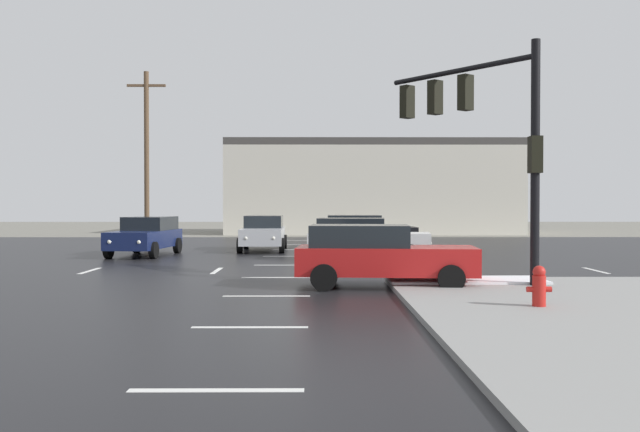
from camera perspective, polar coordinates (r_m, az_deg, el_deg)
ground_plane at (r=21.93m, az=-3.32°, el=-4.58°), size 120.00×120.00×0.00m
road_asphalt at (r=21.93m, az=-3.32°, el=-4.56°), size 44.00×44.00×0.02m
snow_strip_curbside at (r=18.32m, az=11.89°, el=-5.17°), size 4.00×1.60×0.06m
lane_markings at (r=20.53m, az=-0.14°, el=-4.90°), size 36.15×36.15×0.01m
traffic_signal_mast at (r=18.77m, az=13.29°, el=7.51°), size 3.17×4.03×6.01m
fire_hydrant at (r=14.20m, az=17.60°, el=-5.51°), size 0.48×0.26×0.79m
strip_building_background at (r=50.78m, az=4.22°, el=2.34°), size 20.60×8.00×6.63m
sedan_navy at (r=29.26m, az=-14.13°, el=-1.53°), size 2.38×4.67×1.58m
sedan_silver at (r=31.35m, az=-4.69°, el=-1.34°), size 2.06×4.56×1.58m
sedan_white at (r=26.03m, az=3.68°, el=-1.82°), size 4.66×2.38×1.58m
sedan_red at (r=17.64m, az=4.89°, el=-3.17°), size 4.64×2.29×1.58m
sedan_black at (r=32.65m, az=3.69°, el=-1.24°), size 4.55×2.04×1.58m
utility_pole_distant at (r=40.89m, az=-14.10°, el=5.08°), size 2.20×0.28×9.69m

